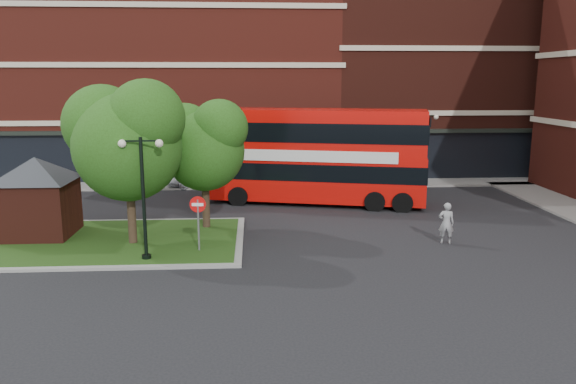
{
  "coord_description": "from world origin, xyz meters",
  "views": [
    {
      "loc": [
        -1.17,
        -21.54,
        7.18
      ],
      "look_at": [
        0.4,
        4.07,
        2.0
      ],
      "focal_mm": 35.0,
      "sensor_mm": 36.0,
      "label": 1
    }
  ],
  "objects": [
    {
      "name": "terrace_far_right",
      "position": [
        14.0,
        24.0,
        8.0
      ],
      "size": [
        18.0,
        12.0,
        16.0
      ],
      "primitive_type": "cube",
      "color": "#471911",
      "rests_on": "ground"
    },
    {
      "name": "kiosk",
      "position": [
        -11.0,
        4.0,
        2.32
      ],
      "size": [
        6.51,
        6.51,
        3.6
      ],
      "color": "#471911",
      "rests_on": "traffic_island"
    },
    {
      "name": "traffic_island",
      "position": [
        -8.0,
        3.0,
        0.07
      ],
      "size": [
        12.6,
        7.6,
        0.15
      ],
      "color": "gray",
      "rests_on": "ground"
    },
    {
      "name": "woman",
      "position": [
        7.29,
        2.0,
        0.93
      ],
      "size": [
        0.77,
        0.6,
        1.85
      ],
      "primitive_type": "imported",
      "rotation": [
        0.0,
        0.0,
        2.88
      ],
      "color": "gray",
      "rests_on": "ground"
    },
    {
      "name": "tree_island_east",
      "position": [
        -3.58,
        5.06,
        4.24
      ],
      "size": [
        4.46,
        3.9,
        6.29
      ],
      "color": "#2D2116",
      "rests_on": "ground"
    },
    {
      "name": "lamp_island",
      "position": [
        -5.5,
        0.2,
        2.83
      ],
      "size": [
        1.72,
        0.36,
        5.0
      ],
      "color": "black",
      "rests_on": "ground"
    },
    {
      "name": "terrace_far_left",
      "position": [
        -8.0,
        24.0,
        7.0
      ],
      "size": [
        26.0,
        12.0,
        14.0
      ],
      "primitive_type": "cube",
      "color": "maroon",
      "rests_on": "ground"
    },
    {
      "name": "tree_island_west",
      "position": [
        -6.6,
        2.58,
        4.79
      ],
      "size": [
        5.4,
        4.71,
        7.21
      ],
      "color": "#2D2116",
      "rests_on": "ground"
    },
    {
      "name": "ground",
      "position": [
        0.0,
        0.0,
        0.0
      ],
      "size": [
        120.0,
        120.0,
        0.0
      ],
      "primitive_type": "plane",
      "color": "black",
      "rests_on": "ground"
    },
    {
      "name": "car_white",
      "position": [
        6.18,
        14.5,
        0.75
      ],
      "size": [
        4.67,
        2.02,
        1.5
      ],
      "primitive_type": "imported",
      "rotation": [
        0.0,
        0.0,
        1.67
      ],
      "color": "white",
      "rests_on": "ground"
    },
    {
      "name": "bus",
      "position": [
        2.4,
        10.6,
        3.15
      ],
      "size": [
        12.9,
        5.82,
        4.8
      ],
      "rotation": [
        0.0,
        0.0,
        -0.24
      ],
      "color": "red",
      "rests_on": "ground"
    },
    {
      "name": "lamp_far_right",
      "position": [
        10.0,
        14.5,
        2.83
      ],
      "size": [
        1.72,
        0.36,
        5.0
      ],
      "color": "black",
      "rests_on": "ground"
    },
    {
      "name": "pavement_far",
      "position": [
        0.0,
        16.5,
        0.06
      ],
      "size": [
        44.0,
        3.0,
        0.12
      ],
      "primitive_type": "cube",
      "color": "slate",
      "rests_on": "ground"
    },
    {
      "name": "no_entry_sign",
      "position": [
        -3.5,
        1.18,
        1.74
      ],
      "size": [
        0.68,
        0.11,
        2.44
      ],
      "rotation": [
        0.0,
        0.0,
        -0.08
      ],
      "color": "slate",
      "rests_on": "ground"
    },
    {
      "name": "lamp_far_left",
      "position": [
        2.0,
        14.5,
        2.83
      ],
      "size": [
        1.72,
        0.36,
        5.0
      ],
      "color": "black",
      "rests_on": "ground"
    },
    {
      "name": "car_silver",
      "position": [
        -4.67,
        16.0,
        0.78
      ],
      "size": [
        4.81,
        2.43,
        1.57
      ],
      "primitive_type": "imported",
      "rotation": [
        0.0,
        0.0,
        1.7
      ],
      "color": "#ABAEB2",
      "rests_on": "ground"
    }
  ]
}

